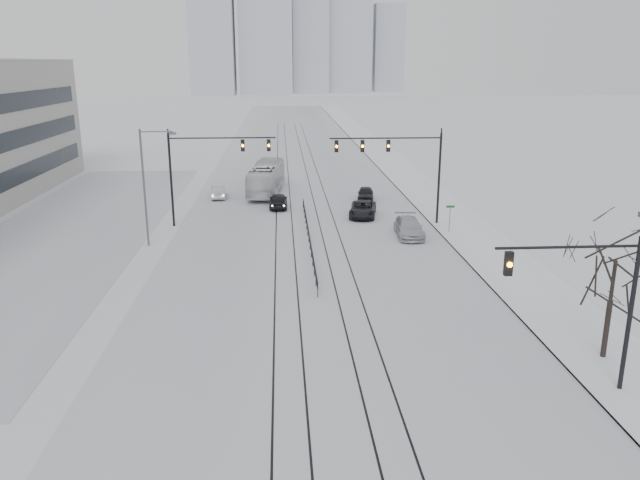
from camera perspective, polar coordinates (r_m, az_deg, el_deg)
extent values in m
cube|color=silver|center=(78.58, -2.04, 5.87)|extent=(22.00, 260.00, 0.02)
cube|color=white|center=(80.07, 7.71, 5.98)|extent=(5.00, 260.00, 0.16)
cube|color=gray|center=(79.63, 5.98, 5.96)|extent=(0.10, 260.00, 0.12)
cube|color=silver|center=(57.00, -21.80, 0.84)|extent=(14.00, 60.00, 0.03)
cube|color=black|center=(58.96, -4.01, 2.44)|extent=(0.10, 180.00, 0.01)
cube|color=black|center=(58.97, -2.65, 2.47)|extent=(0.10, 180.00, 0.01)
cube|color=black|center=(59.05, -0.32, 2.50)|extent=(0.10, 180.00, 0.01)
cube|color=black|center=(59.15, 1.04, 2.52)|extent=(0.10, 180.00, 0.01)
cube|color=#ACB1BD|center=(279.07, -9.86, 18.56)|extent=(18.00, 18.00, 55.00)
cube|color=#ACB1BD|center=(286.26, -5.10, 20.36)|extent=(22.00, 22.00, 72.00)
cube|color=#ACB1BD|center=(293.85, -0.90, 17.96)|extent=(16.00, 16.00, 48.00)
cube|color=#ACB1BD|center=(303.59, 2.61, 19.39)|extent=(20.00, 20.00, 64.00)
cube|color=#ACB1BD|center=(313.75, 6.22, 17.01)|extent=(14.00, 14.00, 40.00)
cylinder|color=black|center=(29.32, 26.47, -6.29)|extent=(0.20, 0.20, 7.00)
cylinder|color=black|center=(26.98, 21.75, -0.61)|extent=(6.00, 0.12, 0.12)
cube|color=black|center=(26.23, 16.86, -2.08)|extent=(0.32, 0.24, 1.00)
sphere|color=orange|center=(26.11, 16.96, -2.17)|extent=(0.22, 0.22, 0.22)
cylinder|color=black|center=(54.95, 10.82, 5.44)|extent=(0.20, 0.20, 8.00)
cylinder|color=black|center=(53.43, 6.02, 9.25)|extent=(9.50, 0.12, 0.12)
cube|color=black|center=(52.98, 1.52, 8.57)|extent=(0.32, 0.24, 1.00)
sphere|color=orange|center=(52.85, 1.53, 8.55)|extent=(0.22, 0.22, 0.22)
cube|color=black|center=(53.22, 3.90, 8.57)|extent=(0.32, 0.24, 1.00)
sphere|color=orange|center=(53.09, 3.92, 8.55)|extent=(0.22, 0.22, 0.22)
cube|color=black|center=(53.55, 6.26, 8.56)|extent=(0.32, 0.24, 1.00)
sphere|color=orange|center=(53.42, 6.29, 8.54)|extent=(0.22, 0.22, 0.22)
cylinder|color=black|center=(55.03, -13.45, 5.30)|extent=(0.20, 0.20, 8.00)
cylinder|color=black|center=(53.91, -8.93, 9.21)|extent=(9.00, 0.12, 0.12)
cube|color=black|center=(53.78, -4.71, 8.63)|extent=(0.32, 0.24, 1.00)
sphere|color=orange|center=(53.64, -4.71, 8.61)|extent=(0.22, 0.22, 0.22)
cube|color=black|center=(53.86, -7.08, 8.57)|extent=(0.32, 0.24, 1.00)
sphere|color=orange|center=(53.73, -7.08, 8.55)|extent=(0.22, 0.22, 0.22)
cylinder|color=#595B60|center=(49.34, -15.77, 4.54)|extent=(0.16, 0.16, 9.00)
cylinder|color=#595B60|center=(48.48, -14.75, 9.57)|extent=(2.40, 0.10, 0.10)
cube|color=#595B60|center=(48.28, -13.32, 9.46)|extent=(0.50, 0.25, 0.18)
cylinder|color=black|center=(32.83, 24.70, -7.53)|extent=(0.26, 0.26, 3.00)
cylinder|color=black|center=(32.06, 25.17, -3.82)|extent=(0.18, 0.18, 2.50)
cube|color=black|center=(49.08, -1.04, 0.82)|extent=(0.06, 24.00, 0.06)
cube|color=black|center=(49.19, -1.04, 0.37)|extent=(0.06, 24.00, 0.06)
cylinder|color=#595B60|center=(52.77, 11.77, 1.85)|extent=(0.06, 0.06, 2.40)
cube|color=#0C4C19|center=(52.52, 11.84, 3.01)|extent=(0.70, 0.04, 0.18)
imported|color=black|center=(61.08, -3.83, 3.61)|extent=(1.79, 4.33, 1.47)
imported|color=#BABEC3|center=(66.38, -9.30, 4.37)|extent=(1.78, 4.19, 1.35)
imported|color=black|center=(57.60, 3.93, 2.81)|extent=(3.20, 5.35, 1.39)
imported|color=#B6B7BE|center=(51.46, 8.15, 1.14)|extent=(2.35, 5.24, 1.49)
imported|color=black|center=(64.59, 4.18, 4.23)|extent=(2.19, 4.18, 1.36)
imported|color=silver|center=(68.02, -4.93, 5.63)|extent=(4.02, 11.97, 3.27)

